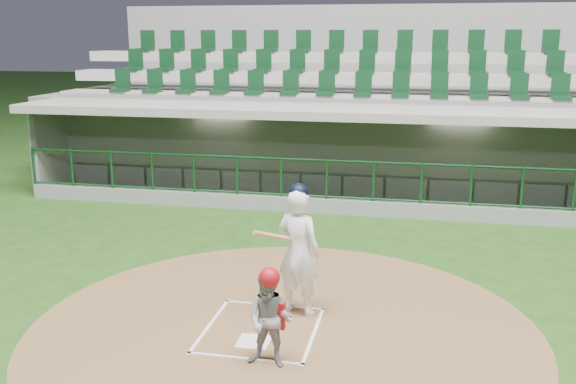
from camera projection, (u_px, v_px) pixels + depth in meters
name	position (u px, v px, depth m)	size (l,w,h in m)	color
ground	(266.00, 321.00, 9.28)	(120.00, 120.00, 0.00)	#1B3F12
dirt_circle	(283.00, 329.00, 9.03)	(7.20, 7.20, 0.01)	brown
home_plate	(254.00, 342.00, 8.61)	(0.43, 0.43, 0.02)	silver
batter_box_chalk	(261.00, 329.00, 9.00)	(1.55, 1.80, 0.01)	white
dugout_structure	(343.00, 158.00, 16.49)	(16.40, 3.70, 3.00)	slate
seating_deck	(351.00, 124.00, 19.32)	(17.00, 6.72, 5.15)	slate
batter	(298.00, 250.00, 9.33)	(0.94, 0.97, 1.98)	white
catcher	(270.00, 318.00, 7.89)	(0.63, 0.51, 1.30)	gray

